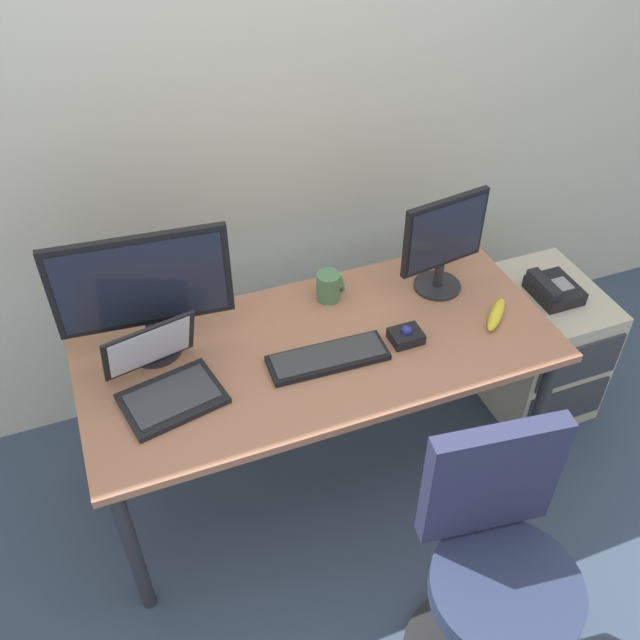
% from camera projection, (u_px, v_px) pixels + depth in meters
% --- Properties ---
extents(ground_plane, '(8.00, 8.00, 0.00)m').
position_uv_depth(ground_plane, '(320.00, 472.00, 2.91)').
color(ground_plane, '#39485C').
extents(back_wall, '(6.00, 0.10, 2.80)m').
position_uv_depth(back_wall, '(248.00, 77.00, 2.49)').
color(back_wall, beige).
rests_on(back_wall, ground).
extents(desk, '(1.65, 0.74, 0.72)m').
position_uv_depth(desk, '(320.00, 361.00, 2.48)').
color(desk, '#A86E4F').
rests_on(desk, ground).
extents(file_cabinet, '(0.42, 0.53, 0.58)m').
position_uv_depth(file_cabinet, '(536.00, 345.00, 3.06)').
color(file_cabinet, beige).
rests_on(file_cabinet, ground).
extents(desk_phone, '(0.17, 0.20, 0.09)m').
position_uv_depth(desk_phone, '(553.00, 289.00, 2.83)').
color(desk_phone, black).
rests_on(desk_phone, file_cabinet).
extents(office_chair, '(0.52, 0.52, 0.96)m').
position_uv_depth(office_chair, '(494.00, 579.00, 2.08)').
color(office_chair, black).
rests_on(office_chair, ground).
extents(monitor_main, '(0.57, 0.18, 0.47)m').
position_uv_depth(monitor_main, '(143.00, 288.00, 2.23)').
color(monitor_main, '#262628').
rests_on(monitor_main, desk).
extents(monitor_side, '(0.34, 0.18, 0.39)m').
position_uv_depth(monitor_side, '(444.00, 241.00, 2.54)').
color(monitor_side, '#262628').
rests_on(monitor_side, desk).
extents(keyboard, '(0.41, 0.15, 0.03)m').
position_uv_depth(keyboard, '(328.00, 358.00, 2.37)').
color(keyboard, black).
rests_on(keyboard, desk).
extents(laptop, '(0.36, 0.35, 0.23)m').
position_uv_depth(laptop, '(164.00, 379.00, 2.24)').
color(laptop, black).
rests_on(laptop, desk).
extents(trackball_mouse, '(0.11, 0.09, 0.07)m').
position_uv_depth(trackball_mouse, '(406.00, 335.00, 2.44)').
color(trackball_mouse, black).
rests_on(trackball_mouse, desk).
extents(coffee_mug, '(0.10, 0.09, 0.11)m').
position_uv_depth(coffee_mug, '(329.00, 286.00, 2.60)').
color(coffee_mug, '#4E7B50').
rests_on(coffee_mug, desk).
extents(banana, '(0.17, 0.17, 0.04)m').
position_uv_depth(banana, '(496.00, 314.00, 2.53)').
color(banana, yellow).
rests_on(banana, desk).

